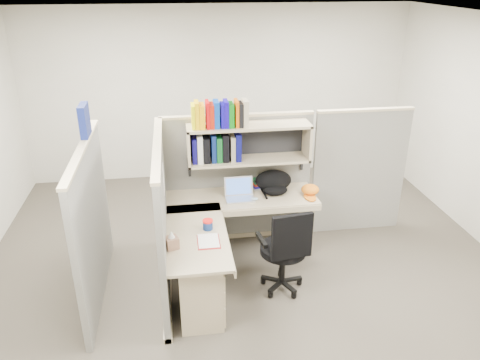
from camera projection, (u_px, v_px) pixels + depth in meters
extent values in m
plane|color=#332F27|center=(249.00, 278.00, 5.22)|extent=(6.00, 6.00, 0.00)
plane|color=#B6B2A4|center=(219.00, 94.00, 7.38)|extent=(6.00, 0.00, 6.00)
plane|color=white|center=(251.00, 25.00, 4.12)|extent=(6.00, 6.00, 0.00)
cube|color=#5D5C58|center=(238.00, 180.00, 5.71)|extent=(1.80, 0.06, 1.60)
cube|color=tan|center=(238.00, 115.00, 5.37)|extent=(1.80, 0.08, 0.03)
cube|color=#5D5C58|center=(163.00, 221.00, 4.78)|extent=(0.06, 1.80, 1.60)
cube|color=tan|center=(157.00, 146.00, 4.44)|extent=(0.08, 1.80, 0.03)
cube|color=#5D5C58|center=(92.00, 226.00, 4.68)|extent=(0.06, 1.80, 1.60)
cube|color=#5D5C58|center=(359.00, 173.00, 5.91)|extent=(1.20, 0.06, 1.60)
cube|color=navy|center=(84.00, 120.00, 4.59)|extent=(0.07, 0.27, 0.32)
cube|color=white|center=(164.00, 179.00, 4.75)|extent=(0.00, 0.21, 0.28)
cube|color=tan|center=(249.00, 126.00, 5.23)|extent=(1.40, 0.34, 0.03)
cube|color=tan|center=(249.00, 160.00, 5.40)|extent=(1.40, 0.34, 0.03)
cube|color=tan|center=(188.00, 146.00, 5.23)|extent=(0.03, 0.34, 0.44)
cube|color=tan|center=(307.00, 140.00, 5.41)|extent=(0.03, 0.34, 0.44)
cube|color=black|center=(246.00, 139.00, 5.46)|extent=(1.38, 0.01, 0.41)
cube|color=#DADA04|center=(193.00, 116.00, 5.07)|extent=(0.03, 0.20, 0.26)
cube|color=#EBB704|center=(197.00, 115.00, 5.07)|extent=(0.05, 0.20, 0.29)
cube|color=#FFAC05|center=(202.00, 116.00, 5.09)|extent=(0.06, 0.20, 0.26)
cube|color=#BE070A|center=(208.00, 114.00, 5.09)|extent=(0.04, 0.20, 0.29)
cube|color=#AA1706|center=(211.00, 115.00, 5.10)|extent=(0.05, 0.20, 0.26)
cube|color=#0538A7|center=(216.00, 114.00, 5.10)|extent=(0.06, 0.20, 0.29)
cube|color=#0F0598|center=(222.00, 115.00, 5.12)|extent=(0.04, 0.20, 0.26)
cube|color=#12048F|center=(226.00, 114.00, 5.12)|extent=(0.04, 0.20, 0.29)
cube|color=#07640D|center=(231.00, 115.00, 5.13)|extent=(0.06, 0.20, 0.26)
cube|color=#CB5204|center=(236.00, 113.00, 5.13)|extent=(0.04, 0.20, 0.29)
cube|color=black|center=(240.00, 114.00, 5.14)|extent=(0.05, 0.20, 0.26)
cube|color=tan|center=(245.00, 113.00, 5.14)|extent=(0.06, 0.20, 0.29)
cube|color=#0A074B|center=(194.00, 149.00, 5.27)|extent=(0.05, 0.24, 0.29)
cube|color=silver|center=(200.00, 148.00, 5.27)|extent=(0.06, 0.24, 0.32)
cube|color=black|center=(206.00, 148.00, 5.29)|extent=(0.07, 0.24, 0.29)
cube|color=#07184D|center=(213.00, 147.00, 5.30)|extent=(0.05, 0.24, 0.32)
cube|color=#0A4619|center=(219.00, 148.00, 5.31)|extent=(0.06, 0.24, 0.29)
cube|color=black|center=(225.00, 146.00, 5.31)|extent=(0.07, 0.24, 0.32)
cube|color=gray|center=(232.00, 147.00, 5.33)|extent=(0.05, 0.24, 0.29)
cube|color=#07084B|center=(238.00, 146.00, 5.33)|extent=(0.06, 0.24, 0.32)
cube|color=tan|center=(242.00, 198.00, 5.44)|extent=(1.74, 0.60, 0.03)
cube|color=tan|center=(197.00, 235.00, 4.67)|extent=(0.60, 1.34, 0.03)
cube|color=tan|center=(246.00, 213.00, 5.19)|extent=(1.74, 0.02, 0.07)
cube|color=tan|center=(226.00, 236.00, 4.73)|extent=(0.02, 1.34, 0.07)
cube|color=tan|center=(200.00, 288.00, 4.51)|extent=(0.40, 0.55, 0.68)
cube|color=tan|center=(222.00, 268.00, 4.46)|extent=(0.02, 0.50, 0.16)
cube|color=tan|center=(222.00, 284.00, 4.53)|extent=(0.02, 0.50, 0.16)
cube|color=tan|center=(222.00, 302.00, 4.62)|extent=(0.02, 0.50, 0.22)
cube|color=#B2B2B7|center=(223.00, 268.00, 4.46)|extent=(0.01, 0.12, 0.01)
cube|color=tan|center=(306.00, 219.00, 5.73)|extent=(0.03, 0.55, 0.70)
cylinder|color=navy|center=(208.00, 225.00, 4.74)|extent=(0.10, 0.10, 0.09)
cylinder|color=red|center=(208.00, 221.00, 4.72)|extent=(0.11, 0.11, 0.02)
ellipsoid|color=#99BEDA|center=(255.00, 199.00, 5.35)|extent=(0.09, 0.08, 0.03)
cylinder|color=silver|center=(236.00, 188.00, 5.52)|extent=(0.09, 0.09, 0.11)
cylinder|color=black|center=(283.00, 249.00, 4.85)|extent=(0.48, 0.48, 0.07)
cube|color=black|center=(292.00, 237.00, 4.55)|extent=(0.42, 0.11, 0.48)
cylinder|color=black|center=(282.00, 265.00, 4.94)|extent=(0.06, 0.06, 0.42)
cylinder|color=black|center=(281.00, 284.00, 5.03)|extent=(0.46, 0.46, 0.10)
cube|color=black|center=(261.00, 240.00, 4.73)|extent=(0.08, 0.27, 0.04)
cube|color=black|center=(305.00, 233.00, 4.85)|extent=(0.08, 0.27, 0.04)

